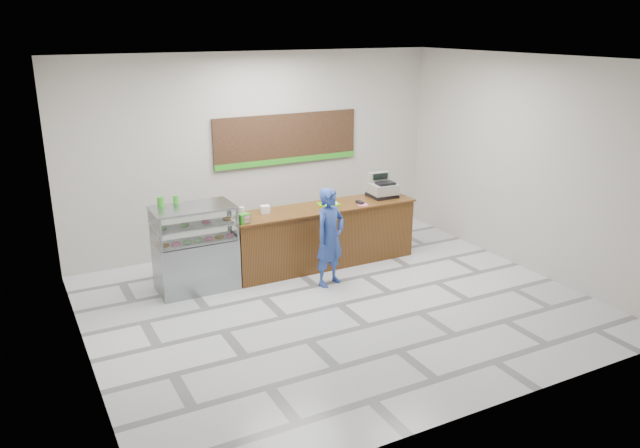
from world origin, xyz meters
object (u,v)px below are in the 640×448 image
serving_tray (329,204)px  customer (330,237)px  display_case (195,248)px  cash_register (382,188)px  sales_counter (323,236)px

serving_tray → customer: customer is taller
display_case → customer: customer is taller
display_case → cash_register: bearing=1.2°
sales_counter → serving_tray: 0.55m
serving_tray → sales_counter: bearing=-141.1°
cash_register → customer: bearing=-145.9°
sales_counter → cash_register: (1.21, 0.07, 0.67)m
serving_tray → customer: size_ratio=0.26×
sales_counter → cash_register: cash_register is taller
cash_register → serving_tray: size_ratio=1.21×
sales_counter → serving_tray: serving_tray is taller
display_case → sales_counter: bearing=0.0°
sales_counter → cash_register: size_ratio=6.60×
sales_counter → serving_tray: size_ratio=8.00×
sales_counter → display_case: display_case is taller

